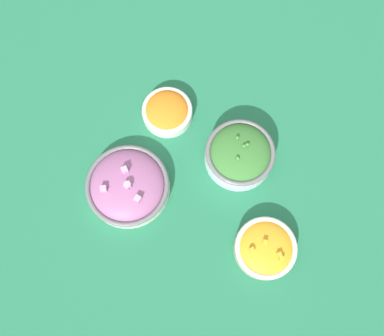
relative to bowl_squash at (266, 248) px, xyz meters
name	(u,v)px	position (x,y,z in m)	size (l,w,h in m)	color
ground_plane	(192,171)	(0.21, -0.13, -0.03)	(3.00, 3.00, 0.00)	#23704C
bowl_squash	(266,248)	(0.00, 0.00, 0.00)	(0.14, 0.14, 0.06)	beige
bowl_broccoli	(240,154)	(0.11, -0.19, 0.01)	(0.16, 0.16, 0.09)	silver
bowl_red_onion	(128,186)	(0.35, -0.05, 0.00)	(0.20, 0.20, 0.07)	silver
bowl_carrots	(167,111)	(0.31, -0.25, 0.00)	(0.12, 0.12, 0.05)	silver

